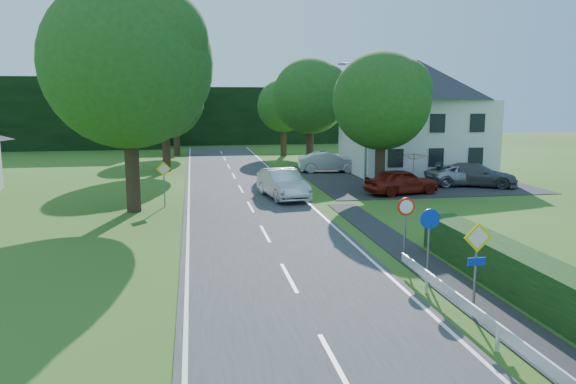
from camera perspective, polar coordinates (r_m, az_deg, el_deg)
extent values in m
cube|color=#323234|center=(25.99, -2.91, -3.25)|extent=(7.00, 80.00, 0.04)
cube|color=black|center=(41.40, 11.60, 1.39)|extent=(14.00, 16.00, 0.04)
cube|color=white|center=(25.82, -10.11, -3.42)|extent=(0.12, 80.00, 0.01)
cube|color=white|center=(26.55, 4.08, -2.93)|extent=(0.12, 80.00, 0.01)
cube|color=black|center=(72.04, -0.94, 7.79)|extent=(30.00, 5.00, 7.00)
cube|color=silver|center=(44.62, 12.74, 5.53)|extent=(10.00, 8.00, 5.60)
pyramid|color=#232227|center=(44.54, 12.94, 11.05)|extent=(10.60, 8.40, 3.00)
cylinder|color=slate|center=(36.94, 7.97, 6.73)|extent=(0.16, 0.16, 8.00)
cylinder|color=slate|center=(36.72, 6.89, 12.83)|extent=(1.70, 0.10, 0.10)
cube|color=slate|center=(36.47, 5.50, 12.79)|extent=(0.50, 0.18, 0.12)
cylinder|color=slate|center=(15.72, 18.48, -7.92)|extent=(0.07, 0.07, 2.40)
cube|color=#FFF20D|center=(15.43, 18.73, -4.40)|extent=(0.78, 0.04, 0.78)
cube|color=white|center=(15.43, 18.73, -4.40)|extent=(0.57, 0.05, 0.57)
cube|color=#0D32C4|center=(15.60, 18.61, -6.72)|extent=(0.50, 0.04, 0.22)
cylinder|color=slate|center=(18.33, 14.06, -5.54)|extent=(0.07, 0.07, 2.20)
cylinder|color=#0D32C4|center=(18.09, 14.22, -2.66)|extent=(0.64, 0.04, 0.64)
cylinder|color=slate|center=(20.12, 11.78, -4.11)|extent=(0.07, 0.07, 2.20)
cylinder|color=red|center=(19.89, 11.90, -1.47)|extent=(0.64, 0.04, 0.64)
cylinder|color=white|center=(19.87, 11.93, -1.48)|extent=(0.48, 0.04, 0.48)
cylinder|color=slate|center=(30.57, -12.46, 0.54)|extent=(0.07, 0.07, 2.20)
cube|color=#FFF20D|center=(30.41, -12.53, 2.30)|extent=(0.78, 0.04, 0.78)
cube|color=white|center=(30.41, -12.53, 2.30)|extent=(0.57, 0.05, 0.57)
imported|color=silver|center=(32.26, -0.53, 0.84)|extent=(2.53, 5.30, 1.68)
imported|color=black|center=(35.82, -1.94, 1.10)|extent=(0.92, 1.82, 0.91)
imported|color=maroon|center=(34.35, 11.46, 1.07)|extent=(4.80, 2.77, 1.54)
imported|color=silver|center=(43.72, 4.20, 3.07)|extent=(5.02, 2.34, 1.59)
imported|color=#48494D|center=(38.73, 18.56, 1.68)|extent=(5.53, 4.31, 1.50)
imported|color=#A6A5AD|center=(38.90, 17.43, 1.68)|extent=(4.97, 2.31, 1.38)
imported|color=#A92D0D|center=(38.75, 12.68, 2.40)|extent=(2.99, 3.02, 2.10)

